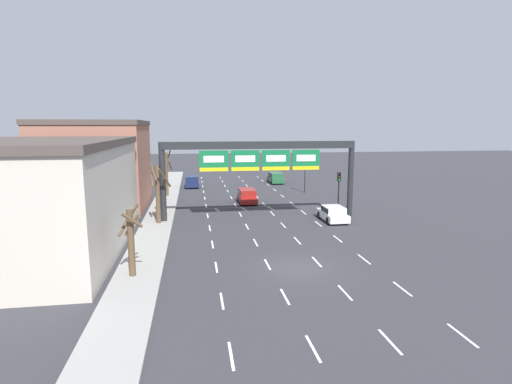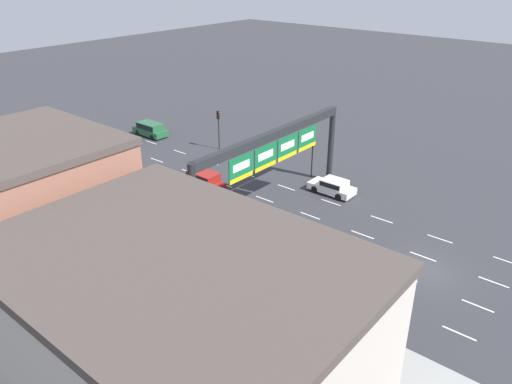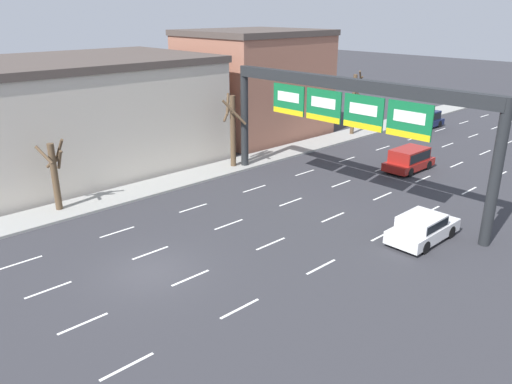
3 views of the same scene
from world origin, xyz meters
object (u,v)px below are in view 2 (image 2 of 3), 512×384
traffic_light_mid_block (313,149)px  tree_bare_third (77,172)px  car_white (333,186)px  suv_red (203,179)px  tree_bare_closest (199,226)px  traffic_light_near_gantry (219,122)px  suv_navy (64,164)px  suv_green (150,129)px  tree_bare_second (361,315)px  sign_gantry (274,150)px

traffic_light_mid_block → tree_bare_third: tree_bare_third is taller
car_white → traffic_light_mid_block: 4.62m
suv_red → tree_bare_closest: 13.11m
suv_red → traffic_light_near_gantry: 10.86m
suv_navy → suv_green: size_ratio=0.95×
traffic_light_near_gantry → traffic_light_mid_block: 12.65m
car_white → traffic_light_near_gantry: size_ratio=0.96×
suv_navy → car_white: 27.11m
traffic_light_mid_block → car_white: bearing=-117.4°
traffic_light_mid_block → tree_bare_second: 24.08m
tree_bare_third → tree_bare_closest: bearing=-89.4°
traffic_light_near_gantry → tree_bare_closest: tree_bare_closest is taller
suv_navy → suv_green: bearing=10.1°
car_white → tree_bare_second: size_ratio=1.02×
tree_bare_closest → tree_bare_second: tree_bare_closest is taller
tree_bare_third → suv_green: bearing=32.0°
sign_gantry → tree_bare_second: size_ratio=4.43×
sign_gantry → tree_bare_second: (-9.92, -13.78, -3.41)m
traffic_light_mid_block → suv_red: bearing=143.1°
traffic_light_mid_block → suv_green: bearing=95.1°
car_white → traffic_light_near_gantry: (1.86, 16.24, 2.46)m
tree_bare_closest → traffic_light_near_gantry: bearing=40.2°
suv_navy → tree_bare_third: tree_bare_third is taller
sign_gantry → tree_bare_third: size_ratio=3.18×
suv_green → tree_bare_second: tree_bare_second is taller
suv_red → suv_green: suv_red is taller
suv_red → traffic_light_mid_block: size_ratio=1.01×
suv_red → suv_navy: size_ratio=0.96×
suv_green → tree_bare_third: 19.11m
car_white → tree_bare_second: bearing=-144.3°
sign_gantry → suv_navy: bearing=106.6°
suv_navy → sign_gantry: bearing=-73.4°
suv_red → traffic_light_mid_block: traffic_light_mid_block is taller
tree_bare_second → tree_bare_third: bearing=89.3°
tree_bare_closest → tree_bare_second: bearing=-92.2°
suv_red → suv_navy: 15.01m
car_white → traffic_light_near_gantry: 16.53m
suv_red → suv_green: bearing=67.3°
suv_red → car_white: (6.80, -10.10, -0.16)m
tree_bare_second → tree_bare_third: (0.36, 27.86, 0.74)m
car_white → tree_bare_closest: size_ratio=0.80×
sign_gantry → tree_bare_third: 17.23m
tree_bare_third → traffic_light_near_gantry: bearing=0.9°
car_white → tree_bare_second: tree_bare_second is taller
tree_bare_third → sign_gantry: bearing=-55.8°
tree_bare_closest → tree_bare_third: (-0.15, 14.87, 0.06)m
suv_navy → tree_bare_second: (-3.42, -35.61, 1.49)m
suv_red → traffic_light_mid_block: bearing=-36.9°
tree_bare_closest → tree_bare_third: 14.87m
traffic_light_near_gantry → tree_bare_closest: 23.47m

